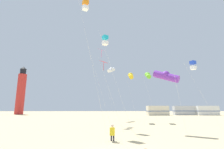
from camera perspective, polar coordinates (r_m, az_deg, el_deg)
kite_flyer_standing at (r=12.08m, az=0.12°, el=-19.20°), size 0.35×0.52×1.16m
kite_tube_gold at (r=27.75m, az=6.42°, el=-0.39°), size 1.66×2.53×8.18m
kite_diamond_scarlet at (r=22.62m, az=-2.75°, el=3.59°), size 2.94×2.90×8.62m
kite_box_blue at (r=24.05m, az=26.02°, el=2.86°), size 3.43×2.38×8.26m
kite_box_orange at (r=20.66m, az=-9.10°, el=22.32°), size 3.03×2.87×14.28m
kite_tube_violet at (r=16.72m, az=18.00°, el=-0.49°), size 2.78×2.68×5.95m
kite_tube_white at (r=32.20m, az=-0.24°, el=1.62°), size 2.44×2.87×10.16m
kite_box_cyan at (r=20.33m, az=-2.37°, el=11.59°), size 3.50×3.26×10.77m
kite_tube_lime at (r=28.18m, az=12.16°, el=-0.25°), size 2.10×2.54×8.24m
kite_diamond_rainbow at (r=25.24m, az=-3.69°, el=7.44°), size 3.29×2.48×11.08m
lighthouse_distant at (r=66.68m, az=-28.74°, el=-5.11°), size 2.80×2.80×16.80m
rv_van_cream at (r=52.85m, az=15.35°, el=-11.84°), size 6.61×2.84×2.80m
rv_van_silver at (r=57.61m, az=23.42°, el=-11.25°), size 6.52×2.57×2.80m
rv_van_white at (r=59.12m, az=29.80°, el=-10.68°), size 6.48×2.45×2.80m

